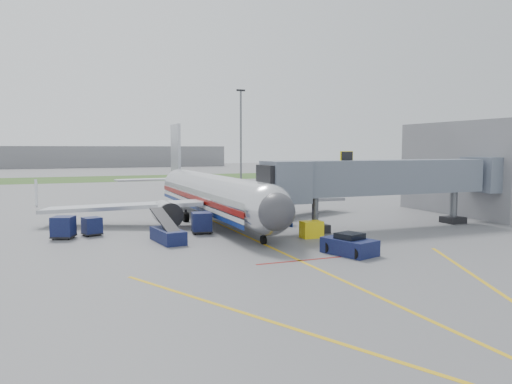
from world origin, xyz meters
name	(u,v)px	position (x,y,z in m)	size (l,w,h in m)	color
ground	(274,249)	(0.00, 0.00, 0.00)	(400.00, 400.00, 0.00)	#565659
grass_strip	(121,178)	(0.00, 90.00, 0.01)	(300.00, 25.00, 0.01)	#2D4C1E
apron_markings	(327,273)	(0.00, -7.40, 0.00)	(21.52, 50.00, 0.01)	gold
airliner	(212,194)	(0.00, 15.25, 2.65)	(32.10, 35.67, 10.25)	silver
jet_bridge	(383,178)	(12.86, 5.00, 4.47)	(25.30, 4.00, 6.90)	slate
terminal	(484,168)	(30.00, 10.00, 5.00)	(10.00, 16.00, 10.00)	slate
light_mast_right	(241,132)	(25.00, 75.00, 10.78)	(2.00, 0.44, 20.40)	#595B60
distant_terminal	(68,157)	(-10.00, 170.00, 4.00)	(120.00, 14.00, 8.00)	slate
pushback_tug	(349,245)	(4.00, -3.50, 0.61)	(3.10, 3.97, 1.45)	#100E3D
baggage_cart_a	(63,227)	(-13.85, 10.02, 0.90)	(2.10, 2.10, 1.76)	#100E3D
baggage_cart_b	(92,226)	(-11.65, 10.68, 0.76)	(1.74, 1.74, 1.50)	#100E3D
baggage_cart_c	(202,223)	(-3.00, 8.31, 0.90)	(1.87, 1.87, 1.77)	#100E3D
belt_loader	(168,234)	(-6.48, 5.44, 0.59)	(2.12, 5.02, 2.39)	#100E3D
ground_power_cart	(311,230)	(4.59, 3.00, 0.66)	(1.70, 1.15, 1.34)	yellow
ramp_worker	(166,223)	(-5.80, 9.32, 0.87)	(0.63, 0.42, 1.73)	#86D018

